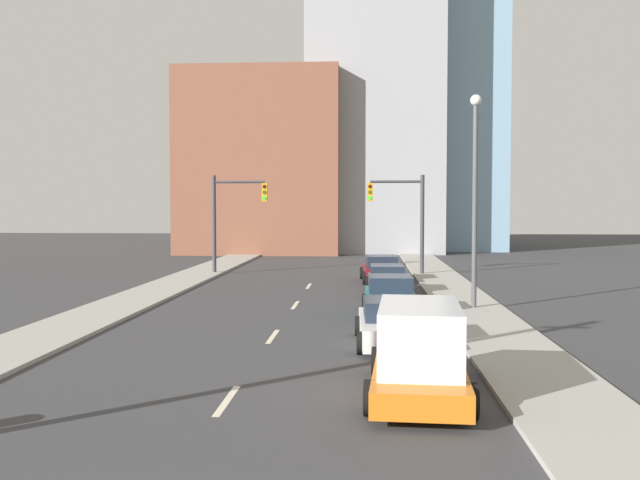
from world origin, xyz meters
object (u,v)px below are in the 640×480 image
Objects in this scene: street_lamp at (475,186)px; sedan_teal at (390,297)px; box_truck_orange at (419,353)px; sedan_white at (391,324)px; sedan_maroon at (381,270)px; traffic_signal_left at (229,211)px; traffic_signal_right at (407,211)px; sedan_brown at (387,280)px.

street_lamp is 1.91× the size of sedan_teal.
box_truck_orange is 11.65m from sedan_teal.
box_truck_orange reaches higher than sedan_white.
sedan_maroon is at bearing 93.95° from box_truck_orange.
sedan_teal is 12.03m from sedan_maroon.
box_truck_orange is at bearing -92.59° from sedan_maroon.
sedan_maroon is (-3.46, 10.57, -4.27)m from street_lamp.
traffic_signal_right is at bearing 0.00° from traffic_signal_left.
sedan_brown is at bearing 86.98° from sedan_white.
sedan_teal is 0.96× the size of sedan_maroon.
sedan_teal is at bearing 94.31° from box_truck_orange.
traffic_signal_right is at bearing 90.54° from box_truck_orange.
traffic_signal_right reaches higher than sedan_teal.
sedan_white is at bearing -91.66° from sedan_brown.
traffic_signal_right is 21.85m from sedan_white.
sedan_brown is (9.30, -9.15, -3.19)m from traffic_signal_left.
box_truck_orange reaches higher than sedan_brown.
sedan_maroon reaches higher than sedan_white.
street_lamp is 9.16m from sedan_white.
traffic_signal_left is 1.10× the size of box_truck_orange.
street_lamp is 1.84× the size of sedan_white.
street_lamp is at bearing -75.23° from sedan_maroon.
street_lamp is 1.57× the size of box_truck_orange.
street_lamp is at bearing -82.50° from traffic_signal_right.
traffic_signal_left is 0.70× the size of street_lamp.
box_truck_orange is (-1.26, -27.40, -2.86)m from traffic_signal_right.
street_lamp reaches higher than sedan_white.
box_truck_orange is at bearing -89.89° from sedan_teal.
traffic_signal_left is at bearing 119.34° from sedan_teal.
traffic_signal_right is 1.29× the size of sedan_maroon.
sedan_white is 1.04× the size of sedan_teal.
box_truck_orange is 23.68m from sedan_maroon.
box_truck_orange is 1.18× the size of sedan_white.
sedan_teal is at bearing 86.45° from sedan_white.
box_truck_orange is 1.22× the size of sedan_teal.
sedan_teal reaches higher than sedan_maroon.
box_truck_orange is at bearing -70.95° from traffic_signal_left.
sedan_brown is at bearing 88.32° from sedan_teal.
sedan_brown is (-0.16, 18.25, -0.34)m from box_truck_orange.
traffic_signal_left reaches higher than sedan_white.
sedan_white is 0.99× the size of sedan_maroon.
street_lamp is (1.88, -14.29, 1.10)m from traffic_signal_right.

